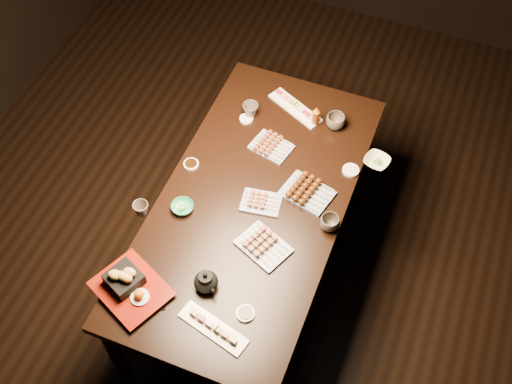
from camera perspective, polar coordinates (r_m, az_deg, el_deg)
ground at (r=3.87m, az=-1.86°, el=-6.37°), size 5.00×5.00×0.00m
dining_table at (r=3.51m, az=-0.30°, el=-4.35°), size 1.34×1.97×0.75m
sushi_platter_near at (r=2.86m, az=-3.84°, el=-11.87°), size 0.34×0.17×0.04m
sushi_platter_far at (r=3.58m, az=3.51°, el=7.61°), size 0.35×0.23×0.04m
yakitori_plate_center at (r=3.17m, az=0.45°, el=-0.76°), size 0.21×0.17×0.05m
yakitori_plate_right at (r=3.03m, az=0.67°, el=-4.65°), size 0.29×0.25×0.06m
yakitori_plate_left at (r=3.39m, az=1.37°, el=4.22°), size 0.24×0.19×0.05m
tsukune_plate at (r=3.21m, az=4.60°, el=0.13°), size 0.28×0.23×0.06m
edamame_bowl_green at (r=3.18m, az=-6.55°, el=-1.37°), size 0.14×0.14×0.04m
edamame_bowl_cream at (r=3.39m, az=10.69°, el=2.69°), size 0.16×0.16×0.03m
tempura_tray at (r=2.95m, az=-11.15°, el=-8.09°), size 0.41×0.38×0.12m
teacup_near_left at (r=3.18m, az=-10.18°, el=-1.49°), size 0.11×0.11×0.07m
teacup_mid_right at (r=3.11m, az=6.57°, el=-2.75°), size 0.12×0.12×0.07m
teacup_far_left at (r=3.53m, az=-0.49°, el=7.30°), size 0.11×0.11×0.08m
teacup_far_right at (r=3.50m, az=7.08°, el=6.24°), size 0.13×0.13×0.08m
teapot at (r=2.92m, az=-4.48°, el=-7.82°), size 0.18×0.18×0.11m
condiment_bottle at (r=3.49m, az=5.34°, el=6.75°), size 0.06×0.06×0.12m
sauce_dish_west at (r=3.35m, az=-5.79°, el=2.47°), size 0.10×0.10×0.01m
sauce_dish_east at (r=3.34m, az=8.41°, el=1.91°), size 0.11×0.11×0.02m
sauce_dish_se at (r=2.89m, az=-0.95°, el=-10.74°), size 0.09×0.09×0.01m
sauce_dish_nw at (r=3.53m, az=-0.87°, el=6.51°), size 0.08×0.08×0.01m
chopsticks_near at (r=2.95m, az=-10.36°, el=-10.15°), size 0.23×0.11×0.01m
chopsticks_se at (r=2.86m, az=-2.98°, el=-12.35°), size 0.23×0.12×0.01m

